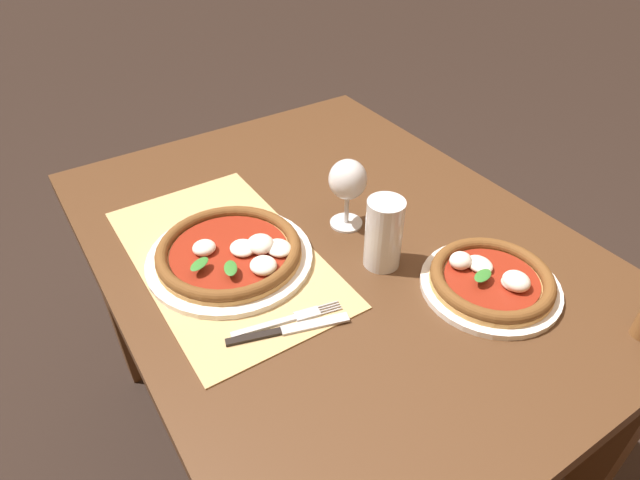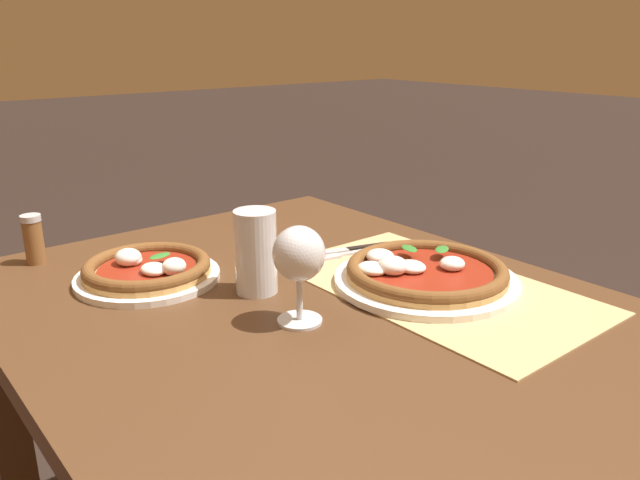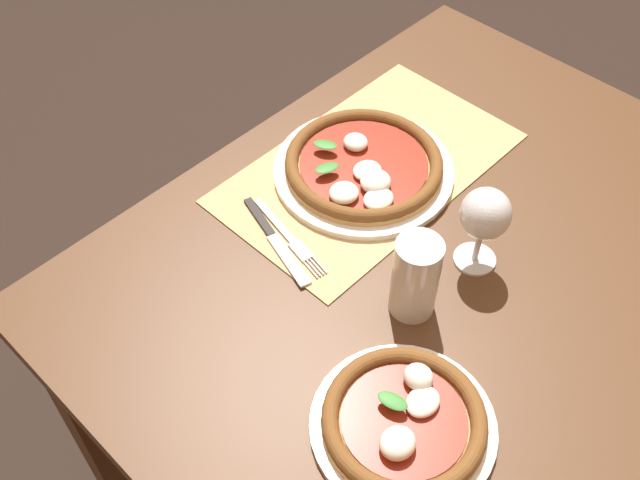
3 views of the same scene
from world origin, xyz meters
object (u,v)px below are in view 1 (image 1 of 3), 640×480
fork (288,319)px  knife (289,330)px  pizza_near (231,253)px  pizza_far (491,280)px  wine_glass (348,182)px  pint_glass (384,235)px

fork → knife: bearing=-27.4°
pizza_near → pizza_far: size_ratio=1.26×
pizza_near → pizza_far: (0.33, 0.37, -0.00)m
pizza_far → wine_glass: size_ratio=1.67×
pint_glass → fork: 0.25m
knife → pizza_near: bearing=-179.7°
pint_glass → knife: pint_glass is taller
pizza_near → pizza_far: 0.50m
pizza_near → fork: 0.20m
pizza_near → knife: (0.22, 0.00, -0.02)m
wine_glass → fork: bearing=-54.3°
pint_glass → fork: (0.04, -0.23, -0.06)m
pizza_near → pint_glass: pint_glass is taller
wine_glass → knife: bearing=-52.5°
fork → knife: size_ratio=0.95×
pizza_far → fork: (-0.13, -0.36, -0.01)m
knife → pizza_far: bearing=73.4°
pizza_near → fork: bearing=3.5°
pizza_far → pint_glass: pint_glass is taller
pizza_near → wine_glass: bearing=85.7°
pizza_far → pint_glass: size_ratio=1.78×
pizza_far → wine_glass: 0.34m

